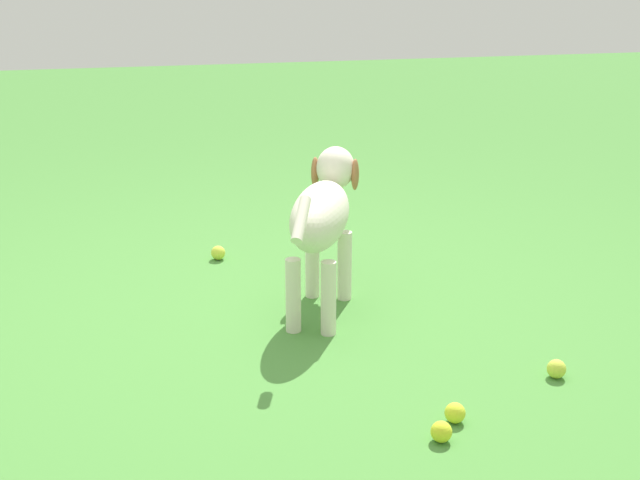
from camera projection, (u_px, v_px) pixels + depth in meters
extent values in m
plane|color=#478438|center=(262.00, 324.00, 3.57)|extent=(14.00, 14.00, 0.00)
ellipsoid|color=silver|center=(320.00, 216.00, 3.53)|extent=(0.40, 0.58, 0.24)
cylinder|color=silver|center=(312.00, 263.00, 3.79)|extent=(0.06, 0.06, 0.29)
cylinder|color=silver|center=(345.00, 266.00, 3.77)|extent=(0.06, 0.06, 0.29)
cylinder|color=silver|center=(293.00, 295.00, 3.47)|extent=(0.06, 0.06, 0.29)
cylinder|color=silver|center=(328.00, 298.00, 3.44)|extent=(0.06, 0.06, 0.29)
ellipsoid|color=silver|center=(335.00, 168.00, 3.80)|extent=(0.22, 0.23, 0.18)
ellipsoid|color=#9E663D|center=(339.00, 168.00, 3.88)|extent=(0.12, 0.15, 0.07)
sphere|color=black|center=(341.00, 165.00, 3.93)|extent=(0.03, 0.03, 0.03)
ellipsoid|color=#9E663D|center=(315.00, 172.00, 3.81)|extent=(0.05, 0.07, 0.13)
ellipsoid|color=#9E663D|center=(355.00, 175.00, 3.78)|extent=(0.05, 0.07, 0.13)
cylinder|color=silver|center=(301.00, 220.00, 3.19)|extent=(0.11, 0.18, 0.14)
sphere|color=#CCD840|center=(218.00, 253.00, 4.25)|extent=(0.07, 0.07, 0.07)
sphere|color=yellow|center=(441.00, 432.00, 2.75)|extent=(0.07, 0.07, 0.07)
sphere|color=#C8D641|center=(556.00, 369.00, 3.14)|extent=(0.07, 0.07, 0.07)
sphere|color=#D0D92F|center=(455.00, 413.00, 2.86)|extent=(0.07, 0.07, 0.07)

